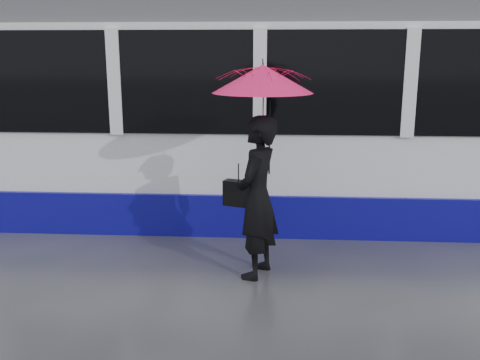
{
  "coord_description": "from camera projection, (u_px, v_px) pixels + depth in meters",
  "views": [
    {
      "loc": [
        1.06,
        -6.06,
        2.6
      ],
      "look_at": [
        0.66,
        0.21,
        1.1
      ],
      "focal_mm": 40.0,
      "sensor_mm": 36.0,
      "label": 1
    }
  ],
  "objects": [
    {
      "name": "woman",
      "position": [
        257.0,
        198.0,
        6.21
      ],
      "size": [
        0.66,
        0.81,
        1.92
      ],
      "primitive_type": "imported",
      "rotation": [
        0.0,
        0.0,
        -1.91
      ],
      "color": "black",
      "rests_on": "ground"
    },
    {
      "name": "handbag",
      "position": [
        238.0,
        193.0,
        6.23
      ],
      "size": [
        0.37,
        0.25,
        0.48
      ],
      "rotation": [
        0.0,
        0.0,
        -0.34
      ],
      "color": "black",
      "rests_on": "ground"
    },
    {
      "name": "rails",
      "position": [
        209.0,
        211.0,
        8.98
      ],
      "size": [
        34.0,
        1.51,
        0.02
      ],
      "color": "#3F3D38",
      "rests_on": "ground"
    },
    {
      "name": "umbrella",
      "position": [
        262.0,
        99.0,
        5.94
      ],
      "size": [
        1.44,
        1.44,
        1.3
      ],
      "rotation": [
        0.0,
        0.0,
        -0.34
      ],
      "color": "#F5146B",
      "rests_on": "ground"
    },
    {
      "name": "tram",
      "position": [
        169.0,
        114.0,
        8.64
      ],
      "size": [
        26.0,
        2.56,
        3.35
      ],
      "color": "white",
      "rests_on": "ground"
    },
    {
      "name": "ground",
      "position": [
        185.0,
        270.0,
        6.55
      ],
      "size": [
        90.0,
        90.0,
        0.0
      ],
      "primitive_type": "plane",
      "color": "#2C2C31",
      "rests_on": "ground"
    }
  ]
}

